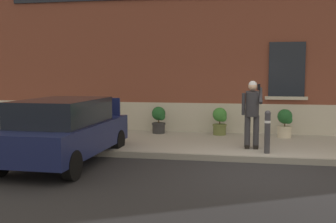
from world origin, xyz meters
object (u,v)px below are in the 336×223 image
(planter_charcoal, at_px, (159,119))
(planter_cream, at_px, (285,123))
(bollard_near_person, at_px, (267,130))
(planter_terracotta, at_px, (103,117))
(hatchback_car_navy, at_px, (65,130))
(planter_olive, at_px, (220,120))
(person_on_phone, at_px, (252,110))

(planter_charcoal, bearing_deg, planter_cream, -2.13)
(bollard_near_person, distance_m, planter_terracotta, 5.91)
(hatchback_car_navy, bearing_deg, planter_terracotta, 97.92)
(hatchback_car_navy, relative_size, planter_olive, 4.76)
(hatchback_car_navy, xyz_separation_m, planter_terracotta, (-0.57, 4.11, -0.18))
(bollard_near_person, xyz_separation_m, planter_charcoal, (-3.24, 2.67, -0.11))
(person_on_phone, relative_size, planter_cream, 2.03)
(planter_terracotta, bearing_deg, planter_charcoal, -4.66)
(planter_charcoal, bearing_deg, bollard_near_person, -39.47)
(bollard_near_person, bearing_deg, planter_charcoal, 140.53)
(bollard_near_person, relative_size, planter_olive, 1.22)
(planter_terracotta, distance_m, planter_olive, 3.90)
(hatchback_car_navy, distance_m, bollard_near_person, 4.80)
(planter_terracotta, height_order, planter_cream, same)
(hatchback_car_navy, bearing_deg, bollard_near_person, 15.55)
(planter_terracotta, bearing_deg, planter_olive, -2.01)
(bollard_near_person, relative_size, person_on_phone, 0.60)
(person_on_phone, bearing_deg, planter_charcoal, 144.34)
(planter_terracotta, xyz_separation_m, planter_charcoal, (1.95, -0.16, 0.00))
(planter_olive, bearing_deg, hatchback_car_navy, -129.93)
(person_on_phone, xyz_separation_m, planter_charcoal, (-2.88, 2.18, -0.54))
(hatchback_car_navy, height_order, bollard_near_person, hatchback_car_navy)
(planter_charcoal, xyz_separation_m, planter_olive, (1.95, 0.02, 0.00))
(hatchback_car_navy, relative_size, bollard_near_person, 3.91)
(hatchback_car_navy, xyz_separation_m, planter_charcoal, (1.38, 3.95, -0.18))
(hatchback_car_navy, bearing_deg, planter_cream, 35.81)
(hatchback_car_navy, xyz_separation_m, planter_cream, (5.28, 3.81, -0.18))
(bollard_near_person, xyz_separation_m, planter_olive, (-1.29, 2.69, -0.11))
(hatchback_car_navy, xyz_separation_m, planter_olive, (3.33, 3.98, -0.18))
(bollard_near_person, bearing_deg, planter_terracotta, 151.42)
(hatchback_car_navy, bearing_deg, planter_olive, 50.07)
(planter_cream, bearing_deg, planter_charcoal, 177.87)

